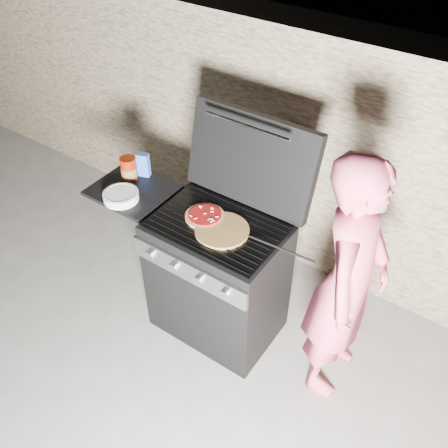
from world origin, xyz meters
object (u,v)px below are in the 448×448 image
Objects in this scene: pizza_topped at (205,216)px; person at (348,283)px; gas_grill at (187,263)px; sauce_jar at (129,168)px.

person is at bearing 5.07° from pizza_topped.
person is at bearing 5.58° from gas_grill.
person is (1.56, 0.03, -0.16)m from sauce_jar.
pizza_topped reaches higher than gas_grill.
pizza_topped is at bearing 89.02° from person.
gas_grill is 0.82× the size of person.
pizza_topped is 0.66m from sauce_jar.
gas_grill is 8.39× the size of sauce_jar.
person is (0.91, 0.08, -0.11)m from pizza_topped.
gas_grill is at bearing -8.18° from sauce_jar.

